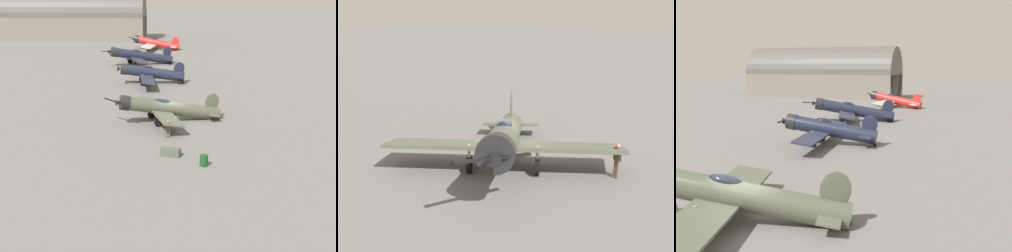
# 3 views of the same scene
# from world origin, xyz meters

# --- Properties ---
(ground_plane) EXTENTS (400.00, 400.00, 0.00)m
(ground_plane) POSITION_xyz_m (0.00, 0.00, 0.00)
(ground_plane) COLOR slate
(airplane_foreground) EXTENTS (10.64, 11.13, 3.28)m
(airplane_foreground) POSITION_xyz_m (0.29, -0.45, 1.40)
(airplane_foreground) COLOR #4C5442
(airplane_foreground) RESTS_ON ground_plane
(airplane_mid_apron) EXTENTS (12.42, 9.28, 3.05)m
(airplane_mid_apron) POSITION_xyz_m (-17.25, -8.70, 1.53)
(airplane_mid_apron) COLOR #1E2338
(airplane_mid_apron) RESTS_ON ground_plane
(airplane_far_line) EXTENTS (11.94, 10.44, 3.41)m
(airplane_far_line) POSITION_xyz_m (-31.41, -15.69, 1.53)
(airplane_far_line) COLOR #1E2338
(airplane_far_line) RESTS_ON ground_plane
(airplane_outer_stand) EXTENTS (12.04, 11.06, 3.04)m
(airplane_outer_stand) POSITION_xyz_m (-50.19, -19.59, 1.34)
(airplane_outer_stand) COLOR red
(airplane_outer_stand) RESTS_ON ground_plane
(distant_hangar) EXTENTS (21.71, 37.18, 12.50)m
(distant_hangar) POSITION_xyz_m (-61.85, -44.85, 4.54)
(distant_hangar) COLOR slate
(distant_hangar) RESTS_ON ground_plane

